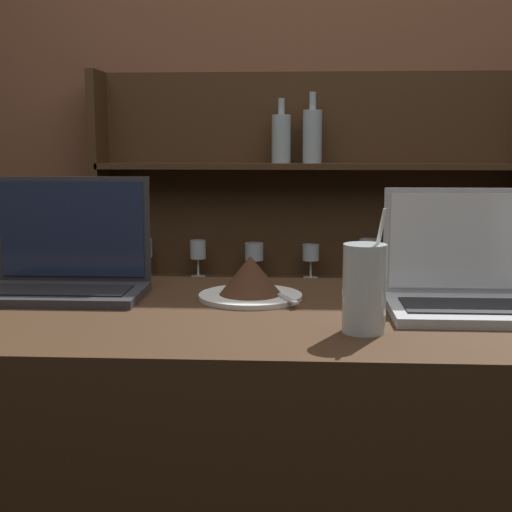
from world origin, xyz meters
TOP-DOWN VIEW (x-y plane):
  - back_wall at (0.00, 1.60)m, footprint 7.00×0.06m
  - back_shelf at (0.05, 1.52)m, footprint 1.53×0.18m
  - laptop_near at (-0.49, 0.45)m, footprint 0.35×0.20m
  - laptop_far at (0.34, 0.35)m, footprint 0.32×0.23m
  - cake_plate at (-0.09, 0.43)m, footprint 0.22×0.22m
  - water_glass at (0.12, 0.17)m, footprint 0.07×0.07m

SIDE VIEW (x-z plane):
  - back_shelf at x=0.05m, z-range 0.03..1.67m
  - cake_plate at x=-0.09m, z-range 1.06..1.15m
  - laptop_far at x=0.34m, z-range 1.00..1.24m
  - laptop_near at x=-0.49m, z-range 1.00..1.25m
  - water_glass at x=0.12m, z-range 1.04..1.25m
  - back_wall at x=0.00m, z-range 0.00..2.70m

